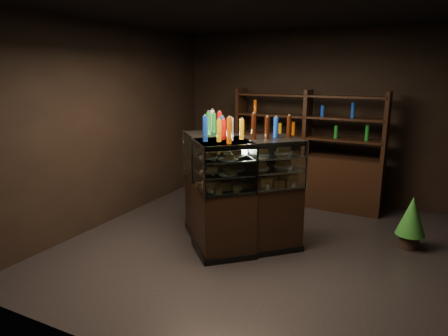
{
  "coord_description": "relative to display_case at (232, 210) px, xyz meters",
  "views": [
    {
      "loc": [
        1.78,
        -4.67,
        2.26
      ],
      "look_at": [
        -0.41,
        -0.33,
        1.11
      ],
      "focal_mm": 32.0,
      "sensor_mm": 36.0,
      "label": 1
    }
  ],
  "objects": [
    {
      "name": "bottles_top",
      "position": [
        0.0,
        0.0,
        1.11
      ],
      "size": [
        1.26,
        0.87,
        0.3
      ],
      "color": "#D8590A",
      "rests_on": "display_case"
    },
    {
      "name": "potted_conifer",
      "position": [
        2.14,
        0.98,
        -0.03
      ],
      "size": [
        0.37,
        0.37,
        0.8
      ],
      "rotation": [
        0.0,
        0.0,
        0.14
      ],
      "color": "black",
      "rests_on": "ground"
    },
    {
      "name": "display_case",
      "position": [
        0.0,
        0.0,
        0.0
      ],
      "size": [
        1.86,
        1.45,
        1.47
      ],
      "rotation": [
        0.0,
        0.0,
        -0.03
      ],
      "color": "black",
      "rests_on": "ground"
    },
    {
      "name": "room_shell",
      "position": [
        0.39,
        0.13,
        1.45
      ],
      "size": [
        5.02,
        5.02,
        3.01
      ],
      "color": "black",
      "rests_on": "ground"
    },
    {
      "name": "food_display",
      "position": [
        -0.0,
        -0.01,
        0.61
      ],
      "size": [
        1.44,
        1.01,
        0.45
      ],
      "color": "#B08E3F",
      "rests_on": "display_case"
    },
    {
      "name": "ground",
      "position": [
        0.39,
        0.13,
        -0.49
      ],
      "size": [
        5.0,
        5.0,
        0.0
      ],
      "primitive_type": "plane",
      "color": "black",
      "rests_on": "ground"
    },
    {
      "name": "back_shelving",
      "position": [
        0.38,
        2.18,
        0.11
      ],
      "size": [
        2.6,
        0.51,
        2.0
      ],
      "rotation": [
        0.0,
        0.0,
        -0.03
      ],
      "color": "black",
      "rests_on": "ground"
    }
  ]
}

